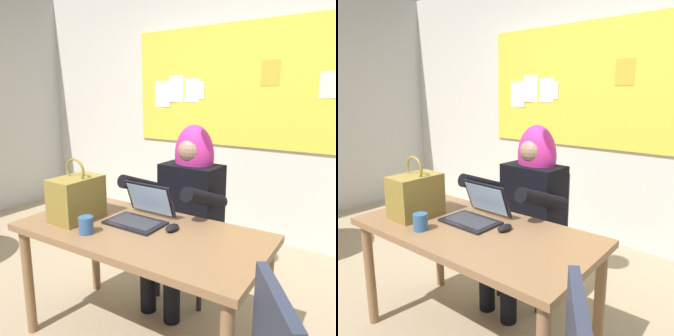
# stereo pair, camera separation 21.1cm
# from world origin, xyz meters

# --- Properties ---
(ground_plane) EXTENTS (24.00, 24.00, 0.00)m
(ground_plane) POSITION_xyz_m (0.00, 0.00, 0.00)
(ground_plane) COLOR tan
(wall_back_bulletin) EXTENTS (5.60, 2.09, 2.74)m
(wall_back_bulletin) POSITION_xyz_m (0.00, 1.87, 1.39)
(wall_back_bulletin) COLOR silver
(wall_back_bulletin) RESTS_ON ground
(desk_main) EXTENTS (1.44, 0.75, 0.73)m
(desk_main) POSITION_xyz_m (0.24, -0.03, 0.64)
(desk_main) COLOR #8E6642
(desk_main) RESTS_ON ground
(chair_at_desk) EXTENTS (0.44, 0.44, 0.91)m
(chair_at_desk) POSITION_xyz_m (0.18, 0.68, 0.52)
(chair_at_desk) COLOR #2D3347
(chair_at_desk) RESTS_ON ground
(person_costumed) EXTENTS (0.61, 0.62, 1.26)m
(person_costumed) POSITION_xyz_m (0.19, 0.55, 0.75)
(person_costumed) COLOR black
(person_costumed) RESTS_ON ground
(laptop) EXTENTS (0.34, 0.30, 0.22)m
(laptop) POSITION_xyz_m (0.16, 0.07, 0.78)
(laptop) COLOR black
(laptop) RESTS_ON desk_main
(computer_mouse) EXTENTS (0.06, 0.11, 0.03)m
(computer_mouse) POSITION_xyz_m (0.40, 0.06, 0.75)
(computer_mouse) COLOR black
(computer_mouse) RESTS_ON desk_main
(handbag) EXTENTS (0.20, 0.30, 0.38)m
(handbag) POSITION_xyz_m (-0.18, -0.12, 0.86)
(handbag) COLOR olive
(handbag) RESTS_ON desk_main
(coffee_mug) EXTENTS (0.08, 0.08, 0.09)m
(coffee_mug) POSITION_xyz_m (0.03, -0.24, 0.78)
(coffee_mug) COLOR #336099
(coffee_mug) RESTS_ON desk_main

